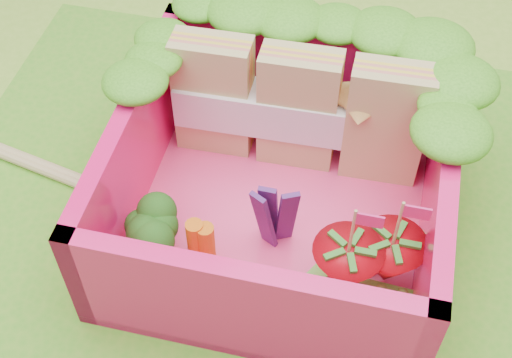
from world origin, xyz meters
The scene contains 13 objects.
ground centered at (0.00, 0.00, 0.00)m, with size 14.00×14.00×0.00m, color #81B733.
placemat centered at (0.00, 0.00, 0.01)m, with size 2.60×2.60×0.03m, color #53A926.
bento_floor centered at (0.21, 0.10, 0.06)m, with size 1.30×1.30×0.05m, color #FE4084.
bento_box centered at (0.21, 0.10, 0.31)m, with size 1.30×1.30×0.55m.
lettuce_ruffle centered at (0.21, 0.53, 0.64)m, with size 1.43×0.77×0.11m.
sandwich_stack centered at (0.21, 0.44, 0.37)m, with size 1.08×0.20×0.59m.
broccoli centered at (-0.22, -0.21, 0.25)m, with size 0.33×0.33×0.25m.
carrot_sticks centered at (-0.04, -0.21, 0.20)m, with size 0.11×0.07×0.24m.
purple_wedges centered at (0.21, -0.06, 0.27)m, with size 0.15×0.09×0.38m.
strawberry_left centered at (0.52, -0.21, 0.22)m, with size 0.27×0.27×0.51m.
strawberry_right centered at (0.67, -0.13, 0.22)m, with size 0.26×0.26×0.50m.
snap_peas centered at (0.60, -0.15, 0.11)m, with size 0.59×0.55×0.05m.
chopsticks centered at (-0.97, 0.14, 0.05)m, with size 2.21×0.51×0.05m.
Camera 1 is at (0.52, -1.69, 2.50)m, focal length 50.00 mm.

